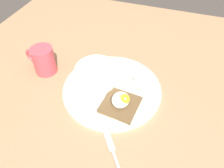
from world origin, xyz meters
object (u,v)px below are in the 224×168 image
(toast_slice, at_px, (120,105))
(coffee_mug, at_px, (43,60))
(banana_slice_left, at_px, (135,85))
(poached_egg, at_px, (121,100))
(banana_slice_front, at_px, (144,88))
(banana_slice_back, at_px, (137,80))
(knife, at_px, (113,151))
(banana_slice_right, at_px, (126,84))
(oatmeal_bowl, at_px, (96,75))

(toast_slice, distance_m, coffee_mug, 0.30)
(toast_slice, height_order, banana_slice_left, banana_slice_left)
(banana_slice_left, distance_m, coffee_mug, 0.31)
(poached_egg, relative_size, banana_slice_front, 1.21)
(banana_slice_left, bearing_deg, banana_slice_front, 81.37)
(toast_slice, bearing_deg, banana_slice_back, 169.21)
(banana_slice_left, height_order, knife, banana_slice_left)
(coffee_mug, distance_m, knife, 0.38)
(poached_egg, height_order, banana_slice_left, poached_egg)
(banana_slice_back, bearing_deg, banana_slice_right, -45.26)
(banana_slice_left, bearing_deg, banana_slice_back, 178.05)
(knife, bearing_deg, banana_slice_front, 173.28)
(banana_slice_left, distance_m, banana_slice_back, 0.03)
(toast_slice, distance_m, knife, 0.14)
(banana_slice_left, bearing_deg, knife, 0.55)
(banana_slice_left, xyz_separation_m, banana_slice_right, (0.00, -0.03, 0.00))
(toast_slice, bearing_deg, coffee_mug, -104.19)
(banana_slice_left, bearing_deg, coffee_mug, -87.33)
(banana_slice_back, xyz_separation_m, knife, (0.25, 0.00, -0.01))
(oatmeal_bowl, relative_size, coffee_mug, 1.22)
(poached_egg, height_order, banana_slice_right, poached_egg)
(poached_egg, distance_m, banana_slice_right, 0.09)
(oatmeal_bowl, relative_size, banana_slice_right, 3.75)
(poached_egg, xyz_separation_m, banana_slice_back, (-0.11, 0.02, -0.02))
(oatmeal_bowl, xyz_separation_m, banana_slice_front, (-0.01, 0.15, -0.02))
(banana_slice_front, relative_size, knife, 0.39)
(banana_slice_right, bearing_deg, oatmeal_bowl, -80.00)
(toast_slice, xyz_separation_m, banana_slice_right, (-0.09, -0.01, 0.00))
(toast_slice, bearing_deg, banana_slice_left, 166.60)
(banana_slice_front, bearing_deg, banana_slice_left, -98.63)
(toast_slice, xyz_separation_m, knife, (0.14, 0.02, -0.01))
(poached_egg, height_order, coffee_mug, coffee_mug)
(coffee_mug, bearing_deg, banana_slice_left, 92.67)
(banana_slice_front, height_order, banana_slice_left, same)
(toast_slice, bearing_deg, poached_egg, 83.47)
(poached_egg, xyz_separation_m, banana_slice_right, (-0.09, -0.01, -0.02))
(banana_slice_right, bearing_deg, coffee_mug, -87.61)
(oatmeal_bowl, bearing_deg, banana_slice_back, 110.54)
(toast_slice, xyz_separation_m, poached_egg, (0.00, 0.00, 0.02))
(banana_slice_left, xyz_separation_m, coffee_mug, (0.01, -0.31, 0.03))
(toast_slice, height_order, knife, toast_slice)
(oatmeal_bowl, height_order, banana_slice_left, oatmeal_bowl)
(oatmeal_bowl, bearing_deg, banana_slice_right, 100.00)
(poached_egg, relative_size, coffee_mug, 0.52)
(banana_slice_back, height_order, banana_slice_right, same)
(banana_slice_right, xyz_separation_m, coffee_mug, (0.01, -0.28, 0.03))
(banana_slice_left, bearing_deg, toast_slice, -13.40)
(banana_slice_front, height_order, coffee_mug, coffee_mug)
(oatmeal_bowl, xyz_separation_m, coffee_mug, (-0.00, -0.19, 0.01))
(poached_egg, relative_size, banana_slice_right, 1.60)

